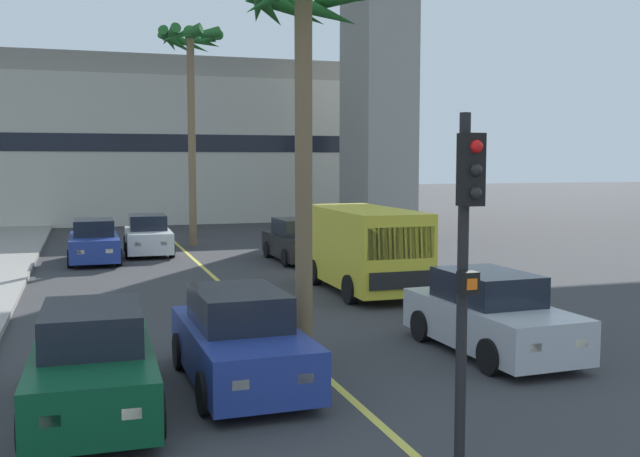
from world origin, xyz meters
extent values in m
cube|color=#DBCC4C|center=(0.00, 24.00, 0.00)|extent=(0.14, 56.00, 0.01)
cube|color=gray|center=(11.17, 38.84, 8.32)|extent=(2.80, 4.40, 16.64)
cube|color=beige|center=(0.00, 49.00, 4.29)|extent=(29.24, 8.00, 8.58)
cube|color=#9C998D|center=(0.00, 49.00, 9.18)|extent=(28.66, 7.20, 1.20)
cube|color=black|center=(0.00, 44.98, 4.72)|extent=(26.32, 0.04, 1.00)
cube|color=#B7BABF|center=(3.52, 14.21, 0.58)|extent=(1.86, 4.16, 0.80)
cube|color=black|center=(3.51, 14.36, 1.26)|extent=(1.47, 2.10, 0.60)
cube|color=#F2EDCC|center=(4.06, 12.22, 0.63)|extent=(0.24, 0.09, 0.14)
cube|color=#F2EDCC|center=(3.13, 12.18, 0.63)|extent=(0.24, 0.09, 0.14)
cylinder|color=black|center=(4.37, 12.97, 0.32)|extent=(0.24, 0.65, 0.64)
cylinder|color=black|center=(2.76, 12.91, 0.32)|extent=(0.24, 0.65, 0.64)
cylinder|color=black|center=(4.27, 15.51, 0.32)|extent=(0.24, 0.65, 0.64)
cylinder|color=black|center=(2.66, 15.45, 0.32)|extent=(0.24, 0.65, 0.64)
cube|color=navy|center=(-1.48, 13.68, 0.58)|extent=(1.79, 4.14, 0.80)
cube|color=black|center=(-1.48, 13.83, 1.26)|extent=(1.44, 2.08, 0.60)
cube|color=#F2EDCC|center=(-0.96, 11.68, 0.63)|extent=(0.24, 0.09, 0.14)
cube|color=#F2EDCC|center=(-1.90, 11.66, 0.63)|extent=(0.24, 0.09, 0.14)
cylinder|color=black|center=(-0.64, 12.43, 0.32)|extent=(0.23, 0.64, 0.64)
cylinder|color=black|center=(-2.25, 12.39, 0.32)|extent=(0.23, 0.64, 0.64)
cylinder|color=black|center=(-0.70, 14.97, 0.32)|extent=(0.23, 0.64, 0.64)
cylinder|color=black|center=(-2.31, 14.94, 0.32)|extent=(0.23, 0.64, 0.64)
cube|color=white|center=(-1.50, 31.75, 0.58)|extent=(1.81, 4.15, 0.80)
cube|color=black|center=(-1.50, 31.90, 1.26)|extent=(1.45, 2.09, 0.60)
cube|color=#F2EDCC|center=(-1.09, 29.72, 0.63)|extent=(0.24, 0.09, 0.14)
cube|color=#F2EDCC|center=(-2.03, 29.75, 0.63)|extent=(0.24, 0.09, 0.14)
cylinder|color=black|center=(-0.73, 30.45, 0.32)|extent=(0.24, 0.65, 0.64)
cylinder|color=black|center=(-2.35, 30.50, 0.32)|extent=(0.24, 0.65, 0.64)
cylinder|color=black|center=(-0.66, 32.99, 0.32)|extent=(0.24, 0.65, 0.64)
cylinder|color=black|center=(-2.27, 33.04, 0.32)|extent=(0.24, 0.65, 0.64)
cube|color=#0C4728|center=(-3.82, 12.95, 0.58)|extent=(1.78, 4.13, 0.80)
cube|color=black|center=(-3.82, 13.10, 1.26)|extent=(1.43, 2.08, 0.60)
cube|color=#F2EDCC|center=(-3.39, 10.93, 0.63)|extent=(0.24, 0.08, 0.14)
cube|color=#F2EDCC|center=(-4.33, 10.95, 0.63)|extent=(0.24, 0.08, 0.14)
cylinder|color=black|center=(-3.04, 11.66, 0.32)|extent=(0.23, 0.64, 0.64)
cylinder|color=black|center=(-4.65, 11.69, 0.32)|extent=(0.23, 0.64, 0.64)
cylinder|color=black|center=(-2.99, 14.20, 0.32)|extent=(0.23, 0.64, 0.64)
cylinder|color=black|center=(-4.60, 14.23, 0.32)|extent=(0.23, 0.64, 0.64)
cube|color=navy|center=(-3.57, 29.95, 0.58)|extent=(1.71, 4.10, 0.80)
cube|color=black|center=(-3.57, 30.10, 1.26)|extent=(1.40, 2.05, 0.60)
cube|color=#F2EDCC|center=(-3.11, 27.94, 0.63)|extent=(0.24, 0.08, 0.14)
cube|color=#F2EDCC|center=(-4.05, 27.94, 0.63)|extent=(0.24, 0.08, 0.14)
cylinder|color=black|center=(-2.77, 28.68, 0.32)|extent=(0.22, 0.64, 0.64)
cylinder|color=black|center=(-4.39, 28.68, 0.32)|extent=(0.22, 0.64, 0.64)
cylinder|color=black|center=(-2.76, 31.22, 0.32)|extent=(0.22, 0.64, 0.64)
cylinder|color=black|center=(-4.38, 31.23, 0.32)|extent=(0.22, 0.64, 0.64)
cube|color=black|center=(3.59, 27.96, 0.58)|extent=(1.76, 4.12, 0.80)
cube|color=black|center=(3.59, 28.11, 1.26)|extent=(1.42, 2.07, 0.60)
cube|color=#F2EDCC|center=(4.09, 25.96, 0.63)|extent=(0.24, 0.08, 0.14)
cube|color=#F2EDCC|center=(3.15, 25.95, 0.63)|extent=(0.24, 0.08, 0.14)
cylinder|color=black|center=(4.42, 26.70, 0.32)|extent=(0.23, 0.64, 0.64)
cylinder|color=black|center=(2.80, 26.68, 0.32)|extent=(0.23, 0.64, 0.64)
cylinder|color=black|center=(4.38, 29.25, 0.32)|extent=(0.23, 0.64, 0.64)
cylinder|color=black|center=(2.77, 29.22, 0.32)|extent=(0.23, 0.64, 0.64)
cube|color=yellow|center=(3.59, 21.20, 1.31)|extent=(2.01, 5.21, 2.10)
cube|color=black|center=(3.59, 18.64, 1.66)|extent=(1.80, 0.08, 0.80)
cube|color=black|center=(3.59, 18.58, 0.73)|extent=(1.70, 0.06, 0.44)
cylinder|color=black|center=(4.54, 19.64, 0.38)|extent=(0.26, 0.76, 0.76)
cylinder|color=black|center=(2.64, 19.64, 0.38)|extent=(0.26, 0.76, 0.76)
cylinder|color=black|center=(4.55, 22.76, 0.38)|extent=(0.26, 0.76, 0.76)
cylinder|color=black|center=(2.65, 22.76, 0.38)|extent=(0.26, 0.76, 0.76)
cylinder|color=black|center=(-0.01, 8.91, 2.10)|extent=(0.12, 0.12, 4.20)
cube|color=black|center=(-0.01, 8.77, 3.60)|extent=(0.24, 0.20, 0.76)
sphere|color=red|center=(-0.01, 8.67, 3.84)|extent=(0.14, 0.14, 0.14)
sphere|color=black|center=(-0.01, 8.67, 3.60)|extent=(0.14, 0.14, 0.14)
sphere|color=black|center=(-0.01, 8.67, 3.36)|extent=(0.14, 0.14, 0.14)
cube|color=black|center=(-0.01, 8.79, 2.40)|extent=(0.20, 0.16, 0.24)
cube|color=orange|center=(-0.01, 8.71, 2.40)|extent=(0.12, 0.03, 0.12)
cylinder|color=brown|center=(0.61, 34.09, 4.49)|extent=(0.32, 0.32, 8.99)
sphere|color=#236028|center=(0.61, 34.09, 9.14)|extent=(0.60, 0.60, 0.60)
cone|color=#236028|center=(1.51, 34.19, 8.90)|extent=(0.65, 1.91, 0.88)
cone|color=#236028|center=(1.29, 34.70, 8.86)|extent=(1.58, 1.69, 0.96)
cone|color=#236028|center=(0.71, 34.99, 8.79)|extent=(1.89, 0.63, 1.07)
cone|color=#236028|center=(0.16, 34.88, 8.77)|extent=(1.83, 1.31, 1.09)
cone|color=#236028|center=(-0.23, 34.45, 8.82)|extent=(1.14, 1.89, 1.02)
cone|color=#236028|center=(-0.28, 33.91, 8.91)|extent=(0.81, 1.92, 0.87)
cone|color=#236028|center=(0.14, 33.31, 8.90)|extent=(1.83, 1.35, 0.89)
cone|color=#236028|center=(0.87, 33.21, 8.94)|extent=(1.92, 0.95, 0.82)
cone|color=#236028|center=(1.33, 33.53, 8.86)|extent=(1.49, 1.75, 0.95)
cylinder|color=brown|center=(0.10, 15.33, 3.40)|extent=(0.33, 0.33, 6.80)
cone|color=#236028|center=(0.63, 15.95, 6.61)|extent=(1.56, 1.42, 1.03)
cone|color=#236028|center=(0.03, 16.14, 6.67)|extent=(1.72, 0.58, 0.95)
cone|color=#236028|center=(-0.52, 15.85, 6.65)|extent=(1.42, 1.57, 0.97)
camera|label=1|loc=(-3.87, 1.88, 3.69)|focal=41.53mm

